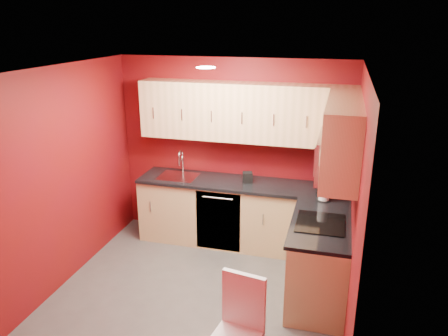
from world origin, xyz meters
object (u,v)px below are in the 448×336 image
at_px(sink, 179,174).
at_px(napkin_holder, 248,177).
at_px(paper_towel, 324,189).
at_px(microwave, 337,157).
at_px(coffee_maker, 324,181).
at_px(dining_chair, 235,334).

relative_size(sink, napkin_holder, 3.90).
bearing_deg(sink, paper_towel, -10.12).
height_order(microwave, napkin_holder, microwave).
bearing_deg(paper_towel, coffee_maker, 94.78).
distance_m(paper_towel, dining_chair, 2.21).
height_order(microwave, paper_towel, microwave).
bearing_deg(dining_chair, microwave, 73.55).
height_order(napkin_holder, paper_towel, paper_towel).
bearing_deg(paper_towel, napkin_holder, 159.70).
bearing_deg(microwave, coffee_maker, 98.43).
xyz_separation_m(microwave, dining_chair, (-0.69, -1.40, -1.18)).
distance_m(microwave, paper_towel, 0.90).
bearing_deg(sink, coffee_maker, -1.67).
height_order(napkin_holder, dining_chair, napkin_holder).
bearing_deg(coffee_maker, sink, 175.50).
relative_size(coffee_maker, dining_chair, 0.29).
bearing_deg(napkin_holder, sink, -178.79).
bearing_deg(coffee_maker, napkin_holder, 172.68).
bearing_deg(paper_towel, dining_chair, -105.76).
distance_m(microwave, coffee_maker, 1.13).
bearing_deg(coffee_maker, dining_chair, -106.11).
relative_size(sink, dining_chair, 0.54).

